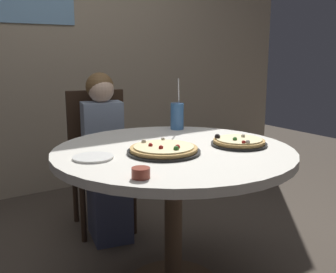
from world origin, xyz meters
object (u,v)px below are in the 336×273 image
object	(u,v)px
soda_cup	(177,116)
plate_small	(93,157)
pizza_cheese	(239,142)
sauce_bowl	(141,173)
dining_table	(174,168)
diner_child	(106,164)
pizza_veggie	(164,150)
chair_wooden	(99,151)

from	to	relation	value
soda_cup	plate_small	xyz separation A→B (m)	(-0.69, -0.36, -0.08)
pizza_cheese	sauce_bowl	size ratio (longest dim) A/B	4.01
dining_table	diner_child	bearing A→B (deg)	91.11
plate_small	diner_child	bearing A→B (deg)	62.50
diner_child	sauce_bowl	xyz separation A→B (m)	(-0.35, -1.10, 0.29)
diner_child	sauce_bowl	bearing A→B (deg)	-107.48
dining_table	pizza_veggie	distance (m)	0.16
chair_wooden	pizza_cheese	bearing A→B (deg)	-74.88
dining_table	diner_child	size ratio (longest dim) A/B	1.08
pizza_veggie	sauce_bowl	bearing A→B (deg)	-135.32
sauce_bowl	chair_wooden	bearing A→B (deg)	73.47
diner_child	pizza_veggie	world-z (taller)	diner_child
dining_table	pizza_cheese	xyz separation A→B (m)	(0.31, -0.12, 0.12)
sauce_bowl	pizza_cheese	bearing A→B (deg)	16.20
soda_cup	sauce_bowl	world-z (taller)	soda_cup
dining_table	chair_wooden	world-z (taller)	chair_wooden
pizza_cheese	pizza_veggie	bearing A→B (deg)	169.59
dining_table	chair_wooden	distance (m)	0.97
pizza_cheese	plate_small	world-z (taller)	pizza_cheese
plate_small	soda_cup	bearing A→B (deg)	27.45
soda_cup	diner_child	bearing A→B (deg)	128.74
dining_table	diner_child	distance (m)	0.80
pizza_cheese	plate_small	bearing A→B (deg)	167.29
dining_table	pizza_cheese	world-z (taller)	pizza_cheese
plate_small	pizza_veggie	bearing A→B (deg)	-15.60
diner_child	pizza_veggie	size ratio (longest dim) A/B	3.16
chair_wooden	pizza_veggie	world-z (taller)	chair_wooden
dining_table	sauce_bowl	size ratio (longest dim) A/B	16.74
dining_table	pizza_veggie	bearing A→B (deg)	-150.29
sauce_bowl	plate_small	xyz separation A→B (m)	(-0.04, 0.36, -0.02)
diner_child	sauce_bowl	distance (m)	1.19
dining_table	diner_child	xyz separation A→B (m)	(-0.02, 0.78, -0.16)
chair_wooden	diner_child	world-z (taller)	diner_child
diner_child	plate_small	distance (m)	0.88
pizza_veggie	pizza_cheese	size ratio (longest dim) A/B	1.22
pizza_cheese	soda_cup	xyz separation A→B (m)	(-0.02, 0.52, 0.06)
pizza_veggie	soda_cup	bearing A→B (deg)	49.56
diner_child	soda_cup	bearing A→B (deg)	-51.26
chair_wooden	pizza_cheese	size ratio (longest dim) A/B	3.38
pizza_cheese	chair_wooden	bearing A→B (deg)	105.12
pizza_veggie	chair_wooden	bearing A→B (deg)	83.91
soda_cup	pizza_veggie	bearing A→B (deg)	-130.44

